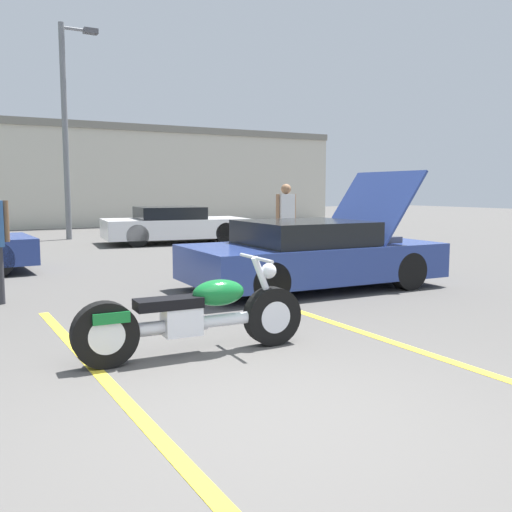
# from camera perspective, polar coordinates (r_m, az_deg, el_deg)

# --- Properties ---
(ground_plane) EXTENTS (80.00, 80.00, 0.00)m
(ground_plane) POSITION_cam_1_polar(r_m,az_deg,el_deg) (4.09, 1.76, -16.42)
(ground_plane) COLOR #514F4C
(parking_stripe_foreground) EXTENTS (0.12, 5.84, 0.01)m
(parking_stripe_foreground) POSITION_cam_1_polar(r_m,az_deg,el_deg) (5.19, -15.13, -11.54)
(parking_stripe_foreground) COLOR yellow
(parking_stripe_foreground) RESTS_ON ground
(parking_stripe_middle) EXTENTS (0.12, 5.84, 0.01)m
(parking_stripe_middle) POSITION_cam_1_polar(r_m,az_deg,el_deg) (6.54, 11.00, -7.62)
(parking_stripe_middle) COLOR yellow
(parking_stripe_middle) RESTS_ON ground
(light_pole) EXTENTS (1.21, 0.28, 6.74)m
(light_pole) POSITION_cam_1_polar(r_m,az_deg,el_deg) (19.42, -18.32, 12.68)
(light_pole) COLOR slate
(light_pole) RESTS_ON ground
(motorcycle) EXTENTS (2.32, 0.70, 0.94)m
(motorcycle) POSITION_cam_1_polar(r_m,az_deg,el_deg) (5.58, -6.22, -6.07)
(motorcycle) COLOR black
(motorcycle) RESTS_ON ground
(show_car_hood_open) EXTENTS (4.19, 2.11, 1.91)m
(show_car_hood_open) POSITION_cam_1_polar(r_m,az_deg,el_deg) (9.34, 5.74, 0.17)
(show_car_hood_open) COLOR navy
(show_car_hood_open) RESTS_ON ground
(parked_car_right_row) EXTENTS (4.40, 2.49, 1.09)m
(parked_car_right_row) POSITION_cam_1_polar(r_m,az_deg,el_deg) (17.28, -8.21, 3.07)
(parked_car_right_row) COLOR white
(parked_car_right_row) RESTS_ON ground
(spectator_midground) EXTENTS (0.52, 0.23, 1.72)m
(spectator_midground) POSITION_cam_1_polar(r_m,az_deg,el_deg) (12.91, 3.01, 4.12)
(spectator_midground) COLOR gray
(spectator_midground) RESTS_ON ground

